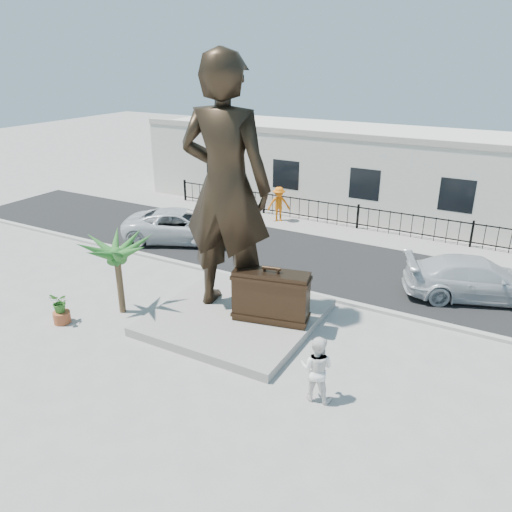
{
  "coord_description": "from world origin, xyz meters",
  "views": [
    {
      "loc": [
        7.34,
        -11.2,
        8.45
      ],
      "look_at": [
        0.0,
        2.0,
        2.3
      ],
      "focal_mm": 35.0,
      "sensor_mm": 36.0,
      "label": 1
    }
  ],
  "objects_px": {
    "tourist": "(317,369)",
    "suitcase": "(271,296)",
    "car_white": "(182,226)",
    "statue": "(226,187)"
  },
  "relations": [
    {
      "from": "tourist",
      "to": "suitcase",
      "type": "bearing_deg",
      "value": -51.11
    },
    {
      "from": "car_white",
      "to": "suitcase",
      "type": "bearing_deg",
      "value": -149.31
    },
    {
      "from": "suitcase",
      "to": "car_white",
      "type": "xyz_separation_m",
      "value": [
        -7.56,
        5.26,
        -0.38
      ]
    },
    {
      "from": "suitcase",
      "to": "tourist",
      "type": "bearing_deg",
      "value": -56.79
    },
    {
      "from": "suitcase",
      "to": "statue",
      "type": "bearing_deg",
      "value": 158.92
    },
    {
      "from": "tourist",
      "to": "car_white",
      "type": "bearing_deg",
      "value": -44.32
    },
    {
      "from": "tourist",
      "to": "statue",
      "type": "bearing_deg",
      "value": -39.65
    },
    {
      "from": "suitcase",
      "to": "tourist",
      "type": "xyz_separation_m",
      "value": [
        2.72,
        -2.66,
        -0.24
      ]
    },
    {
      "from": "suitcase",
      "to": "car_white",
      "type": "distance_m",
      "value": 9.22
    },
    {
      "from": "statue",
      "to": "suitcase",
      "type": "distance_m",
      "value": 3.79
    }
  ]
}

